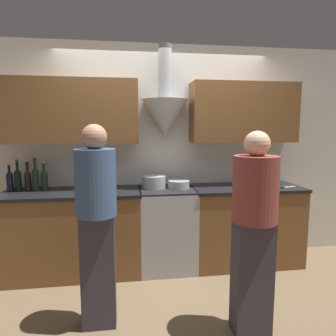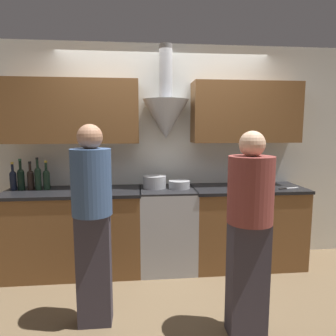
# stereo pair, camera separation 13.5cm
# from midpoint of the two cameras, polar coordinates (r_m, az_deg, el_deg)

# --- Properties ---
(ground_plane) EXTENTS (12.00, 12.00, 0.00)m
(ground_plane) POSITION_cam_midpoint_polar(r_m,az_deg,el_deg) (3.42, -0.63, -20.65)
(ground_plane) COLOR brown
(wall_back) EXTENTS (8.40, 0.53, 2.60)m
(wall_back) POSITION_cam_midpoint_polar(r_m,az_deg,el_deg) (3.61, -2.48, 5.40)
(wall_back) COLOR silver
(wall_back) RESTS_ON ground_plane
(counter_left) EXTENTS (1.49, 0.62, 0.93)m
(counter_left) POSITION_cam_midpoint_polar(r_m,az_deg,el_deg) (3.58, -18.63, -11.56)
(counter_left) COLOR brown
(counter_left) RESTS_ON ground_plane
(counter_right) EXTENTS (1.29, 0.62, 0.93)m
(counter_right) POSITION_cam_midpoint_polar(r_m,az_deg,el_deg) (3.76, 13.38, -10.43)
(counter_right) COLOR brown
(counter_right) RESTS_ON ground_plane
(stove_range) EXTENTS (0.62, 0.60, 0.93)m
(stove_range) POSITION_cam_midpoint_polar(r_m,az_deg,el_deg) (3.54, -1.35, -11.33)
(stove_range) COLOR #A8AAAF
(stove_range) RESTS_ON ground_plane
(wine_bottle_0) EXTENTS (0.07, 0.07, 0.31)m
(wine_bottle_0) POSITION_cam_midpoint_polar(r_m,az_deg,el_deg) (3.69, -28.85, -2.06)
(wine_bottle_0) COLOR black
(wine_bottle_0) RESTS_ON counter_left
(wine_bottle_1) EXTENTS (0.07, 0.07, 0.35)m
(wine_bottle_1) POSITION_cam_midpoint_polar(r_m,az_deg,el_deg) (3.66, -27.63, -1.85)
(wine_bottle_1) COLOR black
(wine_bottle_1) RESTS_ON counter_left
(wine_bottle_2) EXTENTS (0.07, 0.07, 0.32)m
(wine_bottle_2) POSITION_cam_midpoint_polar(r_m,az_deg,el_deg) (3.64, -26.11, -2.00)
(wine_bottle_2) COLOR black
(wine_bottle_2) RESTS_ON counter_left
(wine_bottle_3) EXTENTS (0.07, 0.07, 0.36)m
(wine_bottle_3) POSITION_cam_midpoint_polar(r_m,az_deg,el_deg) (3.59, -24.91, -1.74)
(wine_bottle_3) COLOR black
(wine_bottle_3) RESTS_ON counter_left
(wine_bottle_4) EXTENTS (0.07, 0.07, 0.33)m
(wine_bottle_4) POSITION_cam_midpoint_polar(r_m,az_deg,el_deg) (3.58, -23.50, -1.96)
(wine_bottle_4) COLOR black
(wine_bottle_4) RESTS_ON counter_left
(stock_pot) EXTENTS (0.26, 0.26, 0.14)m
(stock_pot) POSITION_cam_midpoint_polar(r_m,az_deg,el_deg) (3.44, -3.82, -2.67)
(stock_pot) COLOR #A8AAAF
(stock_pot) RESTS_ON stove_range
(mixing_bowl) EXTENTS (0.24, 0.24, 0.09)m
(mixing_bowl) POSITION_cam_midpoint_polar(r_m,az_deg,el_deg) (3.43, 0.94, -3.13)
(mixing_bowl) COLOR #A8AAAF
(mixing_bowl) RESTS_ON stove_range
(orange_fruit) EXTENTS (0.07, 0.07, 0.07)m
(orange_fruit) POSITION_cam_midpoint_polar(r_m,az_deg,el_deg) (3.84, 15.26, -2.37)
(orange_fruit) COLOR orange
(orange_fruit) RESTS_ON counter_right
(chefs_knife) EXTENTS (0.26, 0.09, 0.01)m
(chefs_knife) POSITION_cam_midpoint_polar(r_m,az_deg,el_deg) (3.70, 20.64, -3.46)
(chefs_knife) COLOR silver
(chefs_knife) RESTS_ON counter_right
(person_foreground_left) EXTENTS (0.32, 0.32, 1.65)m
(person_foreground_left) POSITION_cam_midpoint_polar(r_m,az_deg,el_deg) (2.48, -14.97, -9.08)
(person_foreground_left) COLOR #38333D
(person_foreground_left) RESTS_ON ground_plane
(person_foreground_right) EXTENTS (0.34, 0.34, 1.60)m
(person_foreground_right) POSITION_cam_midpoint_polar(r_m,az_deg,el_deg) (2.40, 14.48, -10.51)
(person_foreground_right) COLOR #38333D
(person_foreground_right) RESTS_ON ground_plane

